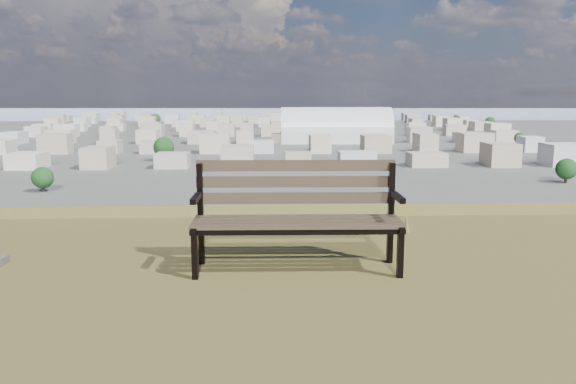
{
  "coord_description": "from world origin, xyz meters",
  "views": [
    {
      "loc": [
        0.96,
        -2.42,
        26.43
      ],
      "look_at": [
        1.2,
        3.97,
        25.3
      ],
      "focal_mm": 35.0,
      "sensor_mm": 36.0,
      "label": 1
    }
  ],
  "objects": [
    {
      "name": "far_hills",
      "position": [
        -60.92,
        1402.93,
        25.47
      ],
      "size": [
        2050.0,
        340.0,
        60.0
      ],
      "color": "#99A0BE",
      "rests_on": "ground"
    },
    {
      "name": "city_blocks",
      "position": [
        0.0,
        394.44,
        3.5
      ],
      "size": [
        395.0,
        361.0,
        7.0
      ],
      "color": "beige",
      "rests_on": "ground"
    },
    {
      "name": "bay_water",
      "position": [
        0.0,
        900.0,
        0.0
      ],
      "size": [
        2400.0,
        700.0,
        0.12
      ],
      "primitive_type": "cube",
      "color": "#828FA5",
      "rests_on": "ground"
    },
    {
      "name": "park_bench",
      "position": [
        1.2,
        2.06,
        25.49
      ],
      "size": [
        1.68,
        0.56,
        0.87
      ],
      "rotation": [
        0.0,
        0.0,
        -0.01
      ],
      "color": "#453927",
      "rests_on": "hilltop_mesa"
    },
    {
      "name": "city_trees",
      "position": [
        -26.39,
        319.0,
        4.83
      ],
      "size": [
        406.52,
        387.2,
        9.98
      ],
      "color": "black",
      "rests_on": "ground"
    },
    {
      "name": "arena",
      "position": [
        38.09,
        302.59,
        5.89
      ],
      "size": [
        59.83,
        26.61,
        24.98
      ],
      "rotation": [
        0.0,
        0.0,
        -0.03
      ],
      "color": "silver",
      "rests_on": "ground"
    }
  ]
}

